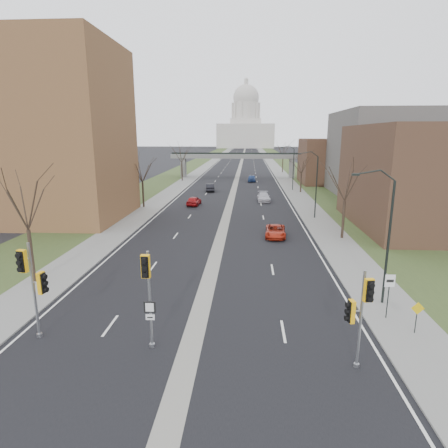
# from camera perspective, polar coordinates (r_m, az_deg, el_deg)

# --- Properties ---
(ground) EXTENTS (700.00, 700.00, 0.00)m
(ground) POSITION_cam_1_polar(r_m,az_deg,el_deg) (20.63, -5.17, -18.30)
(ground) COLOR black
(ground) RESTS_ON ground
(road_surface) EXTENTS (20.00, 600.00, 0.01)m
(road_surface) POSITION_cam_1_polar(r_m,az_deg,el_deg) (167.70, 2.75, 9.69)
(road_surface) COLOR black
(road_surface) RESTS_ON ground
(median_strip) EXTENTS (1.20, 600.00, 0.02)m
(median_strip) POSITION_cam_1_polar(r_m,az_deg,el_deg) (167.70, 2.75, 9.69)
(median_strip) COLOR gray
(median_strip) RESTS_ON ground
(sidewalk_right) EXTENTS (4.00, 600.00, 0.12)m
(sidewalk_right) POSITION_cam_1_polar(r_m,az_deg,el_deg) (167.91, 6.90, 9.64)
(sidewalk_right) COLOR gray
(sidewalk_right) RESTS_ON ground
(sidewalk_left) EXTENTS (4.00, 600.00, 0.12)m
(sidewalk_left) POSITION_cam_1_polar(r_m,az_deg,el_deg) (168.33, -1.40, 9.74)
(sidewalk_left) COLOR gray
(sidewalk_left) RESTS_ON ground
(grass_verge_right) EXTENTS (8.00, 600.00, 0.10)m
(grass_verge_right) POSITION_cam_1_polar(r_m,az_deg,el_deg) (168.35, 8.97, 9.58)
(grass_verge_right) COLOR #2B3B1B
(grass_verge_right) RESTS_ON ground
(grass_verge_left) EXTENTS (8.00, 600.00, 0.10)m
(grass_verge_left) POSITION_cam_1_polar(r_m,az_deg,el_deg) (168.96, -3.46, 9.73)
(grass_verge_left) COLOR #2B3B1B
(grass_verge_left) RESTS_ON ground
(apartment_building) EXTENTS (25.00, 16.00, 22.00)m
(apartment_building) POSITION_cam_1_polar(r_m,az_deg,el_deg) (55.44, -28.38, 12.03)
(apartment_building) COLOR brown
(apartment_building) RESTS_ON ground
(commercial_block_near) EXTENTS (16.00, 20.00, 12.00)m
(commercial_block_near) POSITION_cam_1_polar(r_m,az_deg,el_deg) (50.23, 28.72, 6.26)
(commercial_block_near) COLOR #533526
(commercial_block_near) RESTS_ON ground
(commercial_block_mid) EXTENTS (18.00, 22.00, 15.00)m
(commercial_block_mid) POSITION_cam_1_polar(r_m,az_deg,el_deg) (73.80, 23.95, 9.70)
(commercial_block_mid) COLOR #5A5752
(commercial_block_mid) RESTS_ON ground
(commercial_block_far) EXTENTS (14.00, 14.00, 10.00)m
(commercial_block_far) POSITION_cam_1_polar(r_m,az_deg,el_deg) (89.58, 16.22, 9.16)
(commercial_block_far) COLOR #533526
(commercial_block_far) RESTS_ON ground
(pedestrian_bridge) EXTENTS (34.00, 3.00, 6.45)m
(pedestrian_bridge) POSITION_cam_1_polar(r_m,az_deg,el_deg) (97.55, 2.03, 9.88)
(pedestrian_bridge) COLOR slate
(pedestrian_bridge) RESTS_ON ground
(capitol) EXTENTS (48.00, 42.00, 55.75)m
(capitol) POSITION_cam_1_polar(r_m,az_deg,el_deg) (337.42, 3.32, 14.71)
(capitol) COLOR silver
(capitol) RESTS_ON ground
(streetlight_near) EXTENTS (2.61, 0.20, 8.70)m
(streetlight_near) POSITION_cam_1_polar(r_m,az_deg,el_deg) (24.99, 22.61, 3.46)
(streetlight_near) COLOR black
(streetlight_near) RESTS_ON sidewalk_right
(streetlight_mid) EXTENTS (2.61, 0.20, 8.70)m
(streetlight_mid) POSITION_cam_1_polar(r_m,az_deg,el_deg) (50.13, 13.14, 8.63)
(streetlight_mid) COLOR black
(streetlight_mid) RESTS_ON sidewalk_right
(streetlight_far) EXTENTS (2.61, 0.20, 8.70)m
(streetlight_far) POSITION_cam_1_polar(r_m,az_deg,el_deg) (75.85, 9.99, 10.28)
(streetlight_far) COLOR black
(streetlight_far) RESTS_ON sidewalk_right
(tree_left_a) EXTENTS (7.20, 7.20, 9.40)m
(tree_left_a) POSITION_cam_1_polar(r_m,az_deg,el_deg) (30.19, -28.18, 3.84)
(tree_left_a) COLOR #382B21
(tree_left_a) RESTS_ON sidewalk_left
(tree_left_b) EXTENTS (6.75, 6.75, 8.81)m
(tree_left_b) POSITION_cam_1_polar(r_m,az_deg,el_deg) (57.74, -12.42, 8.53)
(tree_left_b) COLOR #382B21
(tree_left_b) RESTS_ON sidewalk_left
(tree_left_c) EXTENTS (7.65, 7.65, 9.99)m
(tree_left_c) POSITION_cam_1_polar(r_m,az_deg,el_deg) (90.80, -6.50, 10.94)
(tree_left_c) COLOR #382B21
(tree_left_c) RESTS_ON sidewalk_left
(tree_right_a) EXTENTS (7.20, 7.20, 9.40)m
(tree_right_a) POSITION_cam_1_polar(r_m,az_deg,el_deg) (40.82, 18.16, 6.86)
(tree_right_a) COLOR #382B21
(tree_right_a) RESTS_ON sidewalk_right
(tree_right_b) EXTENTS (6.30, 6.30, 8.22)m
(tree_right_b) POSITION_cam_1_polar(r_m,az_deg,el_deg) (73.20, 11.79, 9.21)
(tree_right_b) COLOR #382B21
(tree_right_b) RESTS_ON sidewalk_right
(tree_right_c) EXTENTS (7.65, 7.65, 9.99)m
(tree_right_c) POSITION_cam_1_polar(r_m,az_deg,el_deg) (112.84, 9.02, 11.33)
(tree_right_c) COLOR #382B21
(tree_right_c) RESTS_ON sidewalk_right
(signal_pole_left) EXTENTS (1.08, 0.92, 5.40)m
(signal_pole_left) POSITION_cam_1_polar(r_m,az_deg,el_deg) (22.14, -27.12, -7.35)
(signal_pole_left) COLOR gray
(signal_pole_left) RESTS_ON ground
(signal_pole_median) EXTENTS (0.61, 0.86, 5.26)m
(signal_pole_median) POSITION_cam_1_polar(r_m,az_deg,el_deg) (19.08, -11.56, -8.92)
(signal_pole_median) COLOR gray
(signal_pole_median) RESTS_ON ground
(signal_pole_right) EXTENTS (0.99, 0.83, 4.90)m
(signal_pole_right) POSITION_cam_1_polar(r_m,az_deg,el_deg) (18.46, 20.00, -11.81)
(signal_pole_right) COLOR gray
(signal_pole_right) RESTS_ON ground
(speed_limit_sign) EXTENTS (0.60, 0.07, 2.76)m
(speed_limit_sign) POSITION_cam_1_polar(r_m,az_deg,el_deg) (24.41, 23.84, -8.95)
(speed_limit_sign) COLOR black
(speed_limit_sign) RESTS_ON sidewalk_right
(warning_sign) EXTENTS (0.72, 0.06, 1.85)m
(warning_sign) POSITION_cam_1_polar(r_m,az_deg,el_deg) (23.58, 27.33, -11.96)
(warning_sign) COLOR black
(warning_sign) RESTS_ON sidewalk_right
(car_left_near) EXTENTS (2.09, 4.41, 1.45)m
(car_left_near) POSITION_cam_1_polar(r_m,az_deg,el_deg) (59.23, -4.60, 3.55)
(car_left_near) COLOR #9F1215
(car_left_near) RESTS_ON ground
(car_left_far) EXTENTS (2.13, 4.68, 1.49)m
(car_left_far) POSITION_cam_1_polar(r_m,az_deg,el_deg) (74.20, -2.13, 5.59)
(car_left_far) COLOR black
(car_left_far) RESTS_ON ground
(car_right_near) EXTENTS (2.41, 4.74, 1.28)m
(car_right_near) POSITION_cam_1_polar(r_m,az_deg,el_deg) (41.06, 7.84, -1.08)
(car_right_near) COLOR #A82411
(car_right_near) RESTS_ON ground
(car_right_mid) EXTENTS (2.17, 5.06, 1.45)m
(car_right_mid) POSITION_cam_1_polar(r_m,az_deg,el_deg) (63.06, 6.05, 4.12)
(car_right_mid) COLOR #B4B2BB
(car_right_mid) RESTS_ON ground
(car_right_far) EXTENTS (1.96, 4.68, 1.58)m
(car_right_far) POSITION_cam_1_polar(r_m,az_deg,el_deg) (89.82, 4.25, 6.96)
(car_right_far) COLOR navy
(car_right_far) RESTS_ON ground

